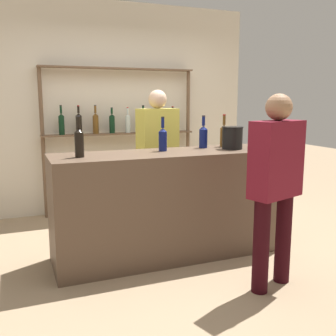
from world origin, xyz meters
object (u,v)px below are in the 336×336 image
counter_bottle_3 (79,142)px  ice_bucket (232,138)px  counter_bottle_0 (203,136)px  counter_bottle_1 (163,138)px  server_behind_counter (158,149)px  counter_bottle_2 (224,135)px  customer_right (276,178)px

counter_bottle_3 → ice_bucket: bearing=0.3°
counter_bottle_0 → ice_bucket: bearing=-39.6°
counter_bottle_1 → server_behind_counter: bearing=73.2°
counter_bottle_2 → server_behind_counter: 0.86m
counter_bottle_0 → customer_right: size_ratio=0.21×
counter_bottle_2 → counter_bottle_3: 1.56m
ice_bucket → server_behind_counter: size_ratio=0.14×
counter_bottle_1 → customer_right: customer_right is taller
counter_bottle_0 → ice_bucket: 0.30m
counter_bottle_1 → counter_bottle_3: size_ratio=0.92×
customer_right → server_behind_counter: size_ratio=0.96×
counter_bottle_3 → server_behind_counter: (1.05, 0.90, -0.22)m
counter_bottle_1 → counter_bottle_0: bearing=9.4°
counter_bottle_0 → customer_right: 1.13m
counter_bottle_3 → ice_bucket: counter_bottle_3 is taller
counter_bottle_2 → counter_bottle_1: bearing=-172.2°
ice_bucket → customer_right: 0.96m
ice_bucket → server_behind_counter: 1.02m
counter_bottle_1 → ice_bucket: counter_bottle_1 is taller
counter_bottle_0 → counter_bottle_2: (0.25, 0.02, 0.00)m
counter_bottle_0 → server_behind_counter: 0.77m
ice_bucket → server_behind_counter: server_behind_counter is taller
counter_bottle_2 → counter_bottle_3: bearing=-171.9°
counter_bottle_1 → counter_bottle_2: size_ratio=0.97×
counter_bottle_1 → ice_bucket: size_ratio=1.47×
counter_bottle_1 → customer_right: 1.19m
counter_bottle_2 → customer_right: size_ratio=0.22×
counter_bottle_0 → customer_right: (0.08, -1.10, -0.24)m
counter_bottle_2 → server_behind_counter: bearing=126.0°
counter_bottle_3 → customer_right: (1.37, -0.91, -0.26)m
counter_bottle_1 → counter_bottle_3: 0.82m
counter_bottle_2 → counter_bottle_0: bearing=-175.2°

